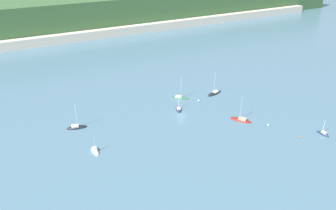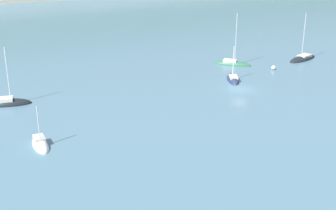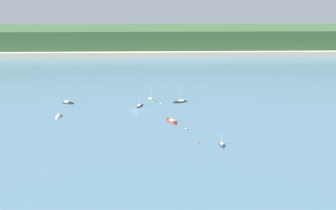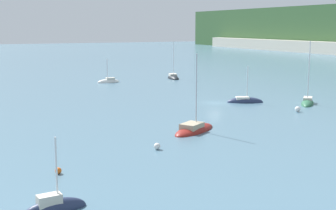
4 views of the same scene
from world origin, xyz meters
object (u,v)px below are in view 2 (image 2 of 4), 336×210
at_px(sailboat_1, 233,64).
at_px(mooring_buoy_2, 273,68).
at_px(sailboat_5, 9,104).
at_px(sailboat_6, 233,80).
at_px(sailboat_4, 303,59).
at_px(sailboat_2, 40,145).

bearing_deg(sailboat_1, mooring_buoy_2, -6.99).
height_order(sailboat_5, sailboat_6, sailboat_5).
distance_m(sailboat_1, sailboat_4, 16.09).
bearing_deg(sailboat_1, sailboat_5, -130.87).
height_order(sailboat_2, sailboat_4, sailboat_4).
bearing_deg(sailboat_6, sailboat_1, -9.64).
height_order(sailboat_4, sailboat_5, sailboat_4).
distance_m(sailboat_4, mooring_buoy_2, 11.09).
distance_m(sailboat_6, mooring_buoy_2, 11.25).
xyz_separation_m(sailboat_5, mooring_buoy_2, (50.24, -3.11, 0.32)).
distance_m(sailboat_1, sailboat_5, 45.14).
bearing_deg(sailboat_1, sailboat_6, -78.90).
xyz_separation_m(sailboat_2, sailboat_6, (37.93, 12.24, -0.03)).
bearing_deg(sailboat_6, sailboat_4, -51.61).
xyz_separation_m(sailboat_2, sailboat_5, (-1.27, 17.48, 0.01)).
bearing_deg(sailboat_5, mooring_buoy_2, 10.50).
height_order(sailboat_2, mooring_buoy_2, sailboat_2).
bearing_deg(sailboat_6, mooring_buoy_2, -55.12).
bearing_deg(sailboat_1, sailboat_2, -109.70).
xyz_separation_m(sailboat_2, sailboat_4, (59.51, 17.80, -0.02)).
bearing_deg(mooring_buoy_2, sailboat_6, -169.06).
relative_size(sailboat_4, mooring_buoy_2, 12.72).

